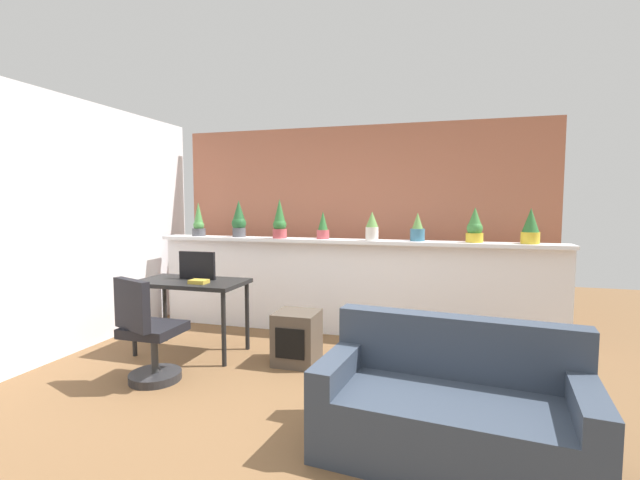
{
  "coord_description": "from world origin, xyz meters",
  "views": [
    {
      "loc": [
        1.11,
        -2.92,
        1.53
      ],
      "look_at": [
        -0.07,
        1.14,
        1.18
      ],
      "focal_mm": 24.65,
      "sensor_mm": 36.0,
      "label": 1
    }
  ],
  "objects_px": {
    "potted_plant_7": "(531,227)",
    "side_cube_shelf": "(297,338)",
    "potted_plant_0": "(199,222)",
    "tv_monitor": "(197,265)",
    "potted_plant_4": "(372,226)",
    "office_chair": "(148,338)",
    "book_on_desk": "(199,282)",
    "desk": "(191,289)",
    "potted_plant_6": "(475,227)",
    "potted_plant_1": "(239,220)",
    "potted_plant_3": "(323,227)",
    "potted_plant_2": "(280,221)",
    "couch": "(451,410)",
    "potted_plant_5": "(418,229)"
  },
  "relations": [
    {
      "from": "potted_plant_0",
      "to": "tv_monitor",
      "type": "bearing_deg",
      "value": -59.5
    },
    {
      "from": "potted_plant_0",
      "to": "couch",
      "type": "xyz_separation_m",
      "value": [
        3.08,
        -2.23,
        -1.01
      ]
    },
    {
      "from": "side_cube_shelf",
      "to": "office_chair",
      "type": "bearing_deg",
      "value": -143.72
    },
    {
      "from": "potted_plant_7",
      "to": "tv_monitor",
      "type": "distance_m",
      "value": 3.44
    },
    {
      "from": "couch",
      "to": "potted_plant_5",
      "type": "bearing_deg",
      "value": 99.17
    },
    {
      "from": "book_on_desk",
      "to": "desk",
      "type": "bearing_deg",
      "value": 143.27
    },
    {
      "from": "potted_plant_2",
      "to": "potted_plant_6",
      "type": "distance_m",
      "value": 2.19
    },
    {
      "from": "potted_plant_7",
      "to": "side_cube_shelf",
      "type": "xyz_separation_m",
      "value": [
        -2.17,
        -1.03,
        -1.04
      ]
    },
    {
      "from": "potted_plant_1",
      "to": "potted_plant_6",
      "type": "height_order",
      "value": "potted_plant_1"
    },
    {
      "from": "potted_plant_1",
      "to": "potted_plant_7",
      "type": "height_order",
      "value": "potted_plant_1"
    },
    {
      "from": "potted_plant_3",
      "to": "potted_plant_6",
      "type": "height_order",
      "value": "potted_plant_6"
    },
    {
      "from": "potted_plant_3",
      "to": "tv_monitor",
      "type": "bearing_deg",
      "value": -138.0
    },
    {
      "from": "tv_monitor",
      "to": "side_cube_shelf",
      "type": "distance_m",
      "value": 1.28
    },
    {
      "from": "tv_monitor",
      "to": "book_on_desk",
      "type": "bearing_deg",
      "value": -55.26
    },
    {
      "from": "potted_plant_6",
      "to": "desk",
      "type": "xyz_separation_m",
      "value": [
        -2.77,
        -1.06,
        -0.61
      ]
    },
    {
      "from": "potted_plant_1",
      "to": "desk",
      "type": "xyz_separation_m",
      "value": [
        -0.02,
        -1.04,
        -0.66
      ]
    },
    {
      "from": "potted_plant_1",
      "to": "potted_plant_2",
      "type": "bearing_deg",
      "value": -5.73
    },
    {
      "from": "potted_plant_1",
      "to": "potted_plant_7",
      "type": "bearing_deg",
      "value": 0.04
    },
    {
      "from": "potted_plant_2",
      "to": "office_chair",
      "type": "distance_m",
      "value": 2.05
    },
    {
      "from": "potted_plant_4",
      "to": "side_cube_shelf",
      "type": "relative_size",
      "value": 0.65
    },
    {
      "from": "potted_plant_4",
      "to": "potted_plant_3",
      "type": "bearing_deg",
      "value": 174.59
    },
    {
      "from": "potted_plant_4",
      "to": "office_chair",
      "type": "relative_size",
      "value": 0.35
    },
    {
      "from": "potted_plant_0",
      "to": "potted_plant_3",
      "type": "xyz_separation_m",
      "value": [
        1.64,
        -0.0,
        -0.03
      ]
    },
    {
      "from": "potted_plant_3",
      "to": "potted_plant_6",
      "type": "xyz_separation_m",
      "value": [
        1.67,
        0.01,
        0.02
      ]
    },
    {
      "from": "potted_plant_0",
      "to": "couch",
      "type": "bearing_deg",
      "value": -35.9
    },
    {
      "from": "book_on_desk",
      "to": "tv_monitor",
      "type": "bearing_deg",
      "value": 124.74
    },
    {
      "from": "desk",
      "to": "potted_plant_5",
      "type": "bearing_deg",
      "value": 26.07
    },
    {
      "from": "desk",
      "to": "side_cube_shelf",
      "type": "distance_m",
      "value": 1.21
    },
    {
      "from": "tv_monitor",
      "to": "book_on_desk",
      "type": "height_order",
      "value": "tv_monitor"
    },
    {
      "from": "potted_plant_2",
      "to": "side_cube_shelf",
      "type": "relative_size",
      "value": 0.93
    },
    {
      "from": "side_cube_shelf",
      "to": "book_on_desk",
      "type": "height_order",
      "value": "book_on_desk"
    },
    {
      "from": "potted_plant_5",
      "to": "desk",
      "type": "distance_m",
      "value": 2.49
    },
    {
      "from": "desk",
      "to": "potted_plant_7",
      "type": "bearing_deg",
      "value": 17.57
    },
    {
      "from": "potted_plant_2",
      "to": "side_cube_shelf",
      "type": "distance_m",
      "value": 1.55
    },
    {
      "from": "potted_plant_1",
      "to": "potted_plant_6",
      "type": "distance_m",
      "value": 2.75
    },
    {
      "from": "potted_plant_3",
      "to": "potted_plant_7",
      "type": "height_order",
      "value": "potted_plant_7"
    },
    {
      "from": "potted_plant_2",
      "to": "book_on_desk",
      "type": "distance_m",
      "value": 1.31
    },
    {
      "from": "potted_plant_0",
      "to": "potted_plant_7",
      "type": "relative_size",
      "value": 1.17
    },
    {
      "from": "desk",
      "to": "potted_plant_1",
      "type": "bearing_deg",
      "value": 88.83
    },
    {
      "from": "potted_plant_5",
      "to": "side_cube_shelf",
      "type": "bearing_deg",
      "value": -134.8
    },
    {
      "from": "potted_plant_5",
      "to": "tv_monitor",
      "type": "distance_m",
      "value": 2.39
    },
    {
      "from": "tv_monitor",
      "to": "book_on_desk",
      "type": "xyz_separation_m",
      "value": [
        0.14,
        -0.21,
        -0.12
      ]
    },
    {
      "from": "potted_plant_4",
      "to": "desk",
      "type": "relative_size",
      "value": 0.29
    },
    {
      "from": "office_chair",
      "to": "couch",
      "type": "xyz_separation_m",
      "value": [
        2.47,
        -0.41,
        -0.11
      ]
    },
    {
      "from": "side_cube_shelf",
      "to": "book_on_desk",
      "type": "relative_size",
      "value": 2.93
    },
    {
      "from": "tv_monitor",
      "to": "office_chair",
      "type": "xyz_separation_m",
      "value": [
        0.04,
        -0.85,
        -0.5
      ]
    },
    {
      "from": "potted_plant_3",
      "to": "book_on_desk",
      "type": "height_order",
      "value": "potted_plant_3"
    },
    {
      "from": "office_chair",
      "to": "potted_plant_4",
      "type": "bearing_deg",
      "value": 47.4
    },
    {
      "from": "potted_plant_3",
      "to": "couch",
      "type": "xyz_separation_m",
      "value": [
        1.44,
        -2.23,
        -0.98
      ]
    },
    {
      "from": "potted_plant_2",
      "to": "potted_plant_7",
      "type": "xyz_separation_m",
      "value": [
        2.73,
        0.06,
        -0.03
      ]
    }
  ]
}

